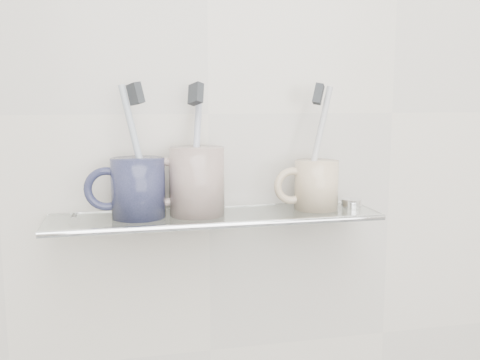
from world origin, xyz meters
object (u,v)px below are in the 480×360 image
object	(u,v)px
shelf_glass	(216,217)
mug_right	(316,185)
mug_center	(197,181)
mug_left	(138,188)

from	to	relation	value
shelf_glass	mug_right	distance (m)	0.17
shelf_glass	mug_center	size ratio (longest dim) A/B	4.88
mug_right	shelf_glass	bearing A→B (deg)	174.44
mug_center	mug_left	bearing A→B (deg)	159.05
shelf_glass	mug_center	bearing A→B (deg)	169.72
mug_left	mug_right	xyz separation A→B (m)	(0.28, 0.00, -0.01)
shelf_glass	mug_right	world-z (taller)	mug_right
mug_left	mug_right	size ratio (longest dim) A/B	1.14
mug_center	mug_right	xyz separation A→B (m)	(0.19, 0.00, -0.01)
mug_left	mug_center	bearing A→B (deg)	-14.77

